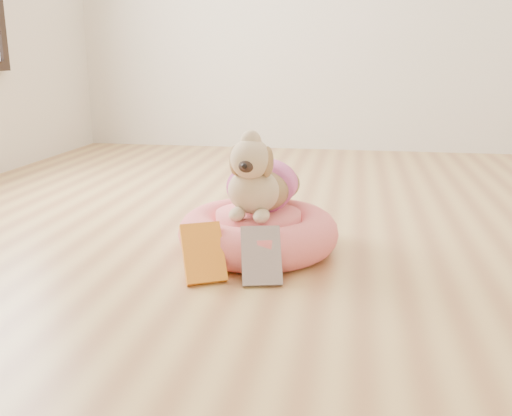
% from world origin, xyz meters
% --- Properties ---
extents(floor, '(4.50, 4.50, 0.00)m').
position_xyz_m(floor, '(0.00, 0.00, 0.00)').
color(floor, '#AC7647').
rests_on(floor, ground).
extents(pet_bed, '(0.61, 0.61, 0.16)m').
position_xyz_m(pet_bed, '(-0.11, -0.30, 0.08)').
color(pet_bed, '#DE5F56').
rests_on(pet_bed, floor).
extents(dog, '(0.34, 0.47, 0.33)m').
position_xyz_m(dog, '(-0.11, -0.29, 0.32)').
color(dog, brown).
rests_on(dog, pet_bed).
extents(book_yellow, '(0.18, 0.19, 0.18)m').
position_xyz_m(book_yellow, '(-0.25, -0.61, 0.09)').
color(book_yellow, yellow).
rests_on(book_yellow, floor).
extents(book_white, '(0.16, 0.16, 0.18)m').
position_xyz_m(book_white, '(-0.05, -0.60, 0.09)').
color(book_white, white).
rests_on(book_white, floor).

